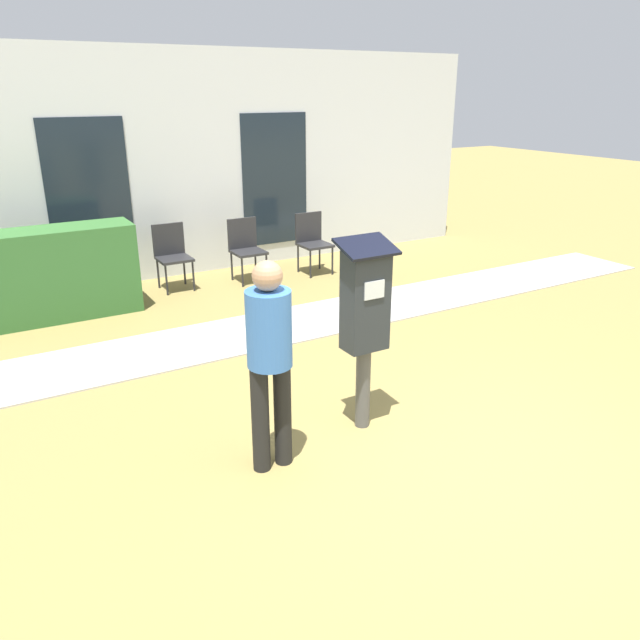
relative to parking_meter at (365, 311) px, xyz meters
The scene contains 9 objects.
ground_plane 1.45m from the parking_meter, 69.00° to the right, with size 40.00×40.00×0.00m, color olive.
sidewalk 2.61m from the parking_meter, 81.20° to the left, with size 12.00×1.10×0.02m.
building_facade 5.27m from the parking_meter, 85.97° to the left, with size 10.00×0.26×3.20m.
parking_meter is the anchor object (origin of this frame).
person_standing 0.92m from the parking_meter, behind, with size 0.32×0.32×1.58m.
outdoor_chair_left 4.55m from the parking_meter, 91.76° to the left, with size 0.44×0.44×0.90m.
outdoor_chair_middle 4.47m from the parking_meter, 78.31° to the left, with size 0.44×0.44×0.90m.
outdoor_chair_right 4.68m from the parking_meter, 65.40° to the left, with size 0.44×0.44×0.90m.
hedge_row 4.48m from the parking_meter, 114.22° to the left, with size 2.10×0.60×1.10m.
Camera 1 is at (-3.00, -2.82, 2.65)m, focal length 35.00 mm.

